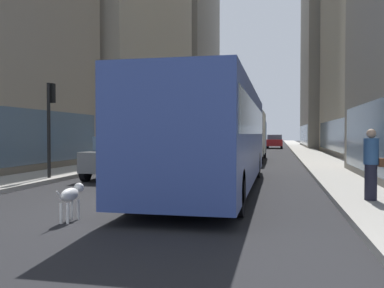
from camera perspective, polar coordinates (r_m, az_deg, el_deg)
name	(u,v)px	position (r m, az deg, el deg)	size (l,w,h in m)	color
ground_plane	(248,150)	(44.36, 7.85, -0.80)	(120.00, 120.00, 0.00)	#232326
sidewalk_left	(196,149)	(45.13, 0.62, -0.66)	(2.40, 110.00, 0.15)	#ADA89E
sidewalk_right	(302,149)	(44.32, 15.22, -0.75)	(2.40, 110.00, 0.15)	#ADA89E
building_left_mid	(109,11)	(39.41, -11.61, 17.82)	(10.83, 21.61, 25.74)	#B2A893
building_left_far	(172,54)	(60.25, -2.82, 12.46)	(11.27, 18.86, 26.50)	gray
building_right_far	(350,22)	(56.22, 21.32, 15.69)	(11.07, 16.71, 31.33)	gray
transit_bus	(214,132)	(12.73, 3.12, 1.68)	(2.78, 11.53, 3.05)	#33478C
car_yellow_taxi	(210,144)	(36.43, 2.53, 0.02)	(1.87, 4.77, 1.62)	yellow
car_silver_sedan	(231,141)	(52.91, 5.48, 0.46)	(1.74, 4.73, 1.62)	#B7BABF
car_red_coupe	(275,141)	(49.40, 11.53, 0.36)	(1.82, 4.43, 1.62)	red
car_grey_wagon	(127,156)	(16.59, -9.11, -1.68)	(1.94, 4.79, 1.62)	slate
box_truck	(247,135)	(26.29, 7.68, 1.30)	(2.30, 7.50, 3.05)	#19519E
dalmatian_dog	(71,195)	(8.43, -16.58, -6.89)	(0.22, 0.96, 0.72)	white
pedestrian_with_handbag	(371,164)	(10.53, 23.87, -2.56)	(0.45, 0.34, 1.69)	#1E1E2D
traffic_light_near	(50,114)	(15.55, -19.32, 3.98)	(0.24, 0.40, 3.40)	black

